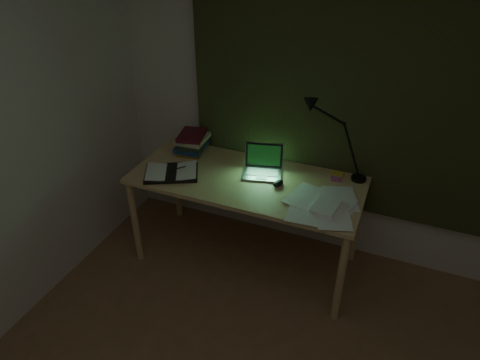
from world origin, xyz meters
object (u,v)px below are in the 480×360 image
object	(u,v)px
book_stack	(192,142)
desk_lamp	(365,143)
desk	(246,221)
open_textbook	(171,172)
loose_papers	(319,203)
laptop	(263,163)

from	to	relation	value
book_stack	desk_lamp	size ratio (longest dim) A/B	0.43
book_stack	desk_lamp	xyz separation A→B (m)	(1.30, 0.07, 0.21)
desk	open_textbook	distance (m)	0.68
open_textbook	desk_lamp	xyz separation A→B (m)	(1.28, 0.45, 0.28)
open_textbook	book_stack	bearing A→B (deg)	66.43
desk	book_stack	size ratio (longest dim) A/B	6.60
open_textbook	desk_lamp	world-z (taller)	desk_lamp
book_stack	desk_lamp	distance (m)	1.32
open_textbook	loose_papers	distance (m)	1.09
loose_papers	desk_lamp	world-z (taller)	desk_lamp
book_stack	loose_papers	size ratio (longest dim) A/B	0.69
open_textbook	loose_papers	world-z (taller)	open_textbook
laptop	desk_lamp	world-z (taller)	desk_lamp
open_textbook	desk_lamp	bearing A→B (deg)	-7.45
desk	desk_lamp	size ratio (longest dim) A/B	2.85
desk	desk_lamp	bearing A→B (deg)	21.25
desk	open_textbook	bearing A→B (deg)	-163.91
desk	laptop	size ratio (longest dim) A/B	5.25
laptop	open_textbook	size ratio (longest dim) A/B	0.84
desk	loose_papers	bearing A→B (deg)	-12.12
book_stack	open_textbook	bearing A→B (deg)	-86.97
desk	loose_papers	xyz separation A→B (m)	(0.56, -0.12, 0.39)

